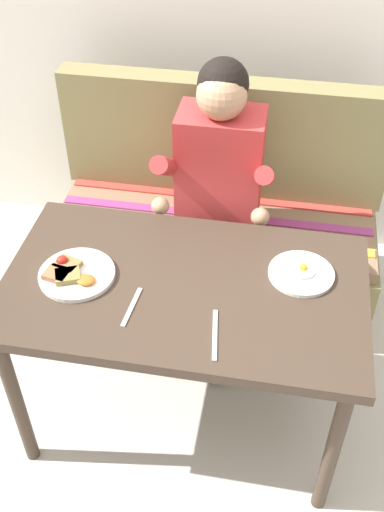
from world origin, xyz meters
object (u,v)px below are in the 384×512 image
object	(u,v)px
couch	(215,232)
fork	(132,307)
person	(217,181)
plate_eggs	(301,273)
knife	(215,335)
plate_breakfast	(74,273)
table	(184,301)

from	to	relation	value
couch	fork	size ratio (longest dim) A/B	8.47
person	plate_eggs	size ratio (longest dim) A/B	5.52
plate_eggs	knife	bearing A→B (deg)	-127.99
plate_breakfast	person	bearing A→B (deg)	58.00
table	plate_eggs	bearing A→B (deg)	16.14
plate_eggs	fork	distance (m)	0.57
plate_breakfast	plate_eggs	xyz separation A→B (m)	(0.74, 0.14, -0.01)
person	plate_breakfast	xyz separation A→B (m)	(-0.39, -0.62, 0.00)
person	knife	world-z (taller)	person
fork	person	bearing A→B (deg)	81.92
table	plate_breakfast	distance (m)	0.38
table	couch	xyz separation A→B (m)	(0.00, 0.76, -0.32)
person	table	bearing A→B (deg)	-92.21
plate_eggs	fork	xyz separation A→B (m)	(-0.52, -0.24, -0.01)
plate_eggs	couch	bearing A→B (deg)	119.87
plate_eggs	plate_breakfast	bearing A→B (deg)	-169.33
plate_eggs	knife	distance (m)	0.40
person	fork	distance (m)	0.74
table	fork	xyz separation A→B (m)	(-0.14, -0.14, 0.08)
person	knife	xyz separation A→B (m)	(0.11, -0.79, -0.01)
couch	plate_eggs	distance (m)	0.86
couch	plate_eggs	bearing A→B (deg)	-60.13
table	knife	xyz separation A→B (m)	(0.13, -0.20, 0.08)
person	plate_eggs	xyz separation A→B (m)	(0.35, -0.48, -0.00)
plate_eggs	knife	xyz separation A→B (m)	(-0.24, -0.31, -0.01)
table	fork	bearing A→B (deg)	-136.36
plate_breakfast	knife	xyz separation A→B (m)	(0.50, -0.17, -0.01)
couch	plate_breakfast	size ratio (longest dim) A/B	5.67
plate_eggs	person	bearing A→B (deg)	126.35
couch	table	bearing A→B (deg)	-90.00
plate_breakfast	fork	world-z (taller)	plate_breakfast
knife	plate_eggs	bearing A→B (deg)	44.37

